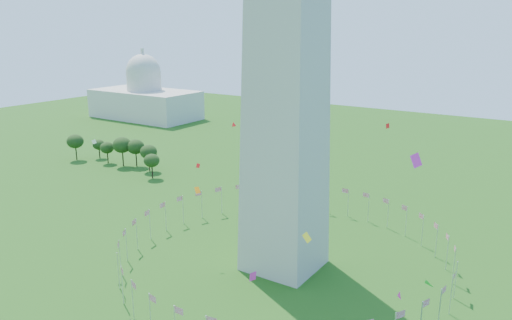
{
  "coord_description": "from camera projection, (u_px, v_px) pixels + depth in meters",
  "views": [
    {
      "loc": [
        56.95,
        -49.32,
        58.39
      ],
      "look_at": [
        1.49,
        35.0,
        31.11
      ],
      "focal_mm": 35.0,
      "sensor_mm": 36.0,
      "label": 1
    }
  ],
  "objects": [
    {
      "name": "flag_ring",
      "position": [
        284.0,
        249.0,
        124.37
      ],
      "size": [
        80.24,
        80.24,
        9.0
      ],
      "color": "silver",
      "rests_on": "ground"
    },
    {
      "name": "capitol_building",
      "position": [
        144.0,
        83.0,
        319.89
      ],
      "size": [
        70.0,
        35.0,
        46.0
      ],
      "primitive_type": null,
      "color": "beige",
      "rests_on": "ground"
    },
    {
      "name": "kites_aloft",
      "position": [
        296.0,
        233.0,
        95.19
      ],
      "size": [
        100.29,
        69.35,
        36.75
      ],
      "color": "green",
      "rests_on": "ground"
    },
    {
      "name": "tree_line_west",
      "position": [
        120.0,
        154.0,
        212.8
      ],
      "size": [
        55.16,
        15.58,
        12.4
      ],
      "color": "#254617",
      "rests_on": "ground"
    }
  ]
}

